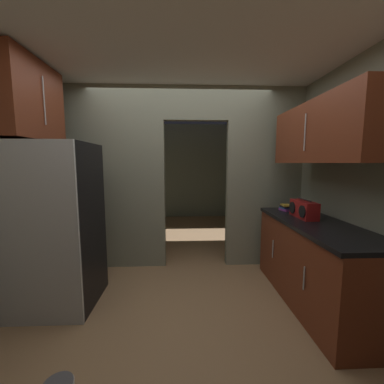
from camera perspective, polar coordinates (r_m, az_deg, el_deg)
ground at (r=2.70m, az=-2.66°, el=-26.97°), size 20.00×20.00×0.00m
kitchen_overhead_slab at (r=2.82m, az=-2.97°, el=29.39°), size 3.89×6.41×0.06m
kitchen_partition at (r=3.45m, az=-3.69°, el=4.12°), size 3.49×0.12×2.55m
adjoining_room_shell at (r=5.66m, az=-2.62°, el=4.58°), size 3.49×3.33×2.55m
refrigerator at (r=2.91m, az=-29.84°, el=-6.96°), size 0.81×0.78×1.71m
lower_cabinet_run at (r=2.97m, az=27.02°, el=-14.74°), size 0.63×1.70×0.89m
upper_cabinet_counterside at (r=2.80m, az=28.58°, el=12.29°), size 0.36×1.53×0.61m
upper_cabinet_fridgeside at (r=3.11m, az=-34.70°, el=17.42°), size 0.36×0.89×0.80m
boombox at (r=3.00m, az=24.96°, el=-3.75°), size 0.16×0.39×0.22m
book_stack at (r=3.37m, az=21.34°, el=-3.45°), size 0.14×0.18×0.08m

